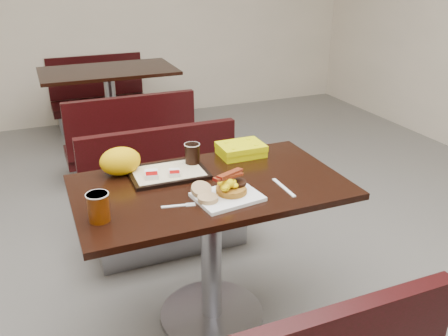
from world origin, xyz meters
name	(u,v)px	position (x,y,z in m)	size (l,w,h in m)	color
floor	(212,316)	(0.00, 0.00, 0.00)	(6.00, 7.00, 0.01)	slate
table_near	(211,255)	(0.00, 0.00, 0.38)	(1.20, 0.70, 0.75)	black
bench_near_n	(170,196)	(0.00, 0.70, 0.36)	(1.00, 0.46, 0.72)	black
table_far	(112,109)	(0.00, 2.60, 0.38)	(1.20, 0.70, 0.75)	black
bench_far_s	(128,134)	(0.00, 1.90, 0.36)	(1.00, 0.46, 0.72)	black
bench_far_n	(100,93)	(0.00, 3.30, 0.36)	(1.00, 0.46, 0.72)	black
platter	(227,197)	(0.02, -0.16, 0.76)	(0.26, 0.21, 0.02)	white
pancake_stack	(232,190)	(0.04, -0.14, 0.78)	(0.13, 0.13, 0.03)	#A76D1B
sausage_patty	(237,183)	(0.07, -0.13, 0.80)	(0.08, 0.08, 0.01)	black
scrambled_eggs	(228,184)	(0.02, -0.16, 0.82)	(0.09, 0.08, 0.05)	#FFE505
bacon_strips	(228,176)	(0.03, -0.15, 0.85)	(0.16, 0.07, 0.01)	#4C0605
muffin_bottom	(208,199)	(-0.08, -0.17, 0.78)	(0.08, 0.08, 0.02)	tan
muffin_top	(201,189)	(-0.08, -0.11, 0.79)	(0.09, 0.09, 0.02)	tan
coffee_cup_near	(98,207)	(-0.51, -0.14, 0.81)	(0.08, 0.08, 0.11)	#7E3004
fork	(173,206)	(-0.21, -0.14, 0.75)	(0.14, 0.03, 0.00)	white
knife	(284,187)	(0.28, -0.16, 0.75)	(0.19, 0.02, 0.00)	white
condiment_syrup	(165,183)	(-0.19, 0.08, 0.76)	(0.04, 0.03, 0.01)	#B32307
condiment_ketchup	(168,179)	(-0.16, 0.11, 0.75)	(0.04, 0.03, 0.01)	#8C0504
tray	(168,173)	(-0.15, 0.17, 0.76)	(0.35, 0.25, 0.02)	black
hashbrown_sleeve_left	(152,174)	(-0.23, 0.14, 0.78)	(0.06, 0.08, 0.02)	silver
hashbrown_sleeve_right	(175,173)	(-0.13, 0.12, 0.78)	(0.05, 0.07, 0.02)	silver
coffee_cup_far	(192,153)	(-0.01, 0.22, 0.82)	(0.07, 0.07, 0.10)	black
clamshell	(241,150)	(0.27, 0.26, 0.78)	(0.23, 0.17, 0.06)	#D1D003
paper_bag	(120,161)	(-0.35, 0.26, 0.82)	(0.19, 0.14, 0.13)	#E8BA07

